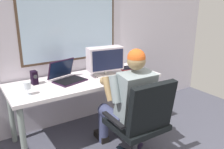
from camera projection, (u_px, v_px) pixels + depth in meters
wall_rear at (71, 28)px, 3.15m from camera, size 5.05×0.08×2.67m
desk at (86, 85)px, 3.02m from camera, size 1.89×0.72×0.75m
office_chair at (143, 118)px, 2.45m from camera, size 0.64×0.59×0.96m
person_seated at (129, 100)px, 2.63m from camera, size 0.54×0.75×1.24m
crt_monitor at (105, 59)px, 3.07m from camera, size 0.48×0.25×0.37m
laptop at (66, 75)px, 2.92m from camera, size 0.44×0.43×0.25m
wine_glass at (27, 86)px, 2.47m from camera, size 0.07×0.07×0.14m
desk_speaker at (34, 78)px, 2.78m from camera, size 0.07×0.10×0.16m
book_stack at (128, 68)px, 3.35m from camera, size 0.20×0.15×0.05m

